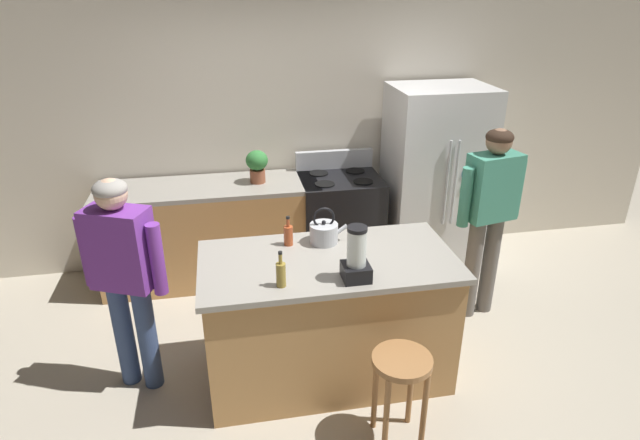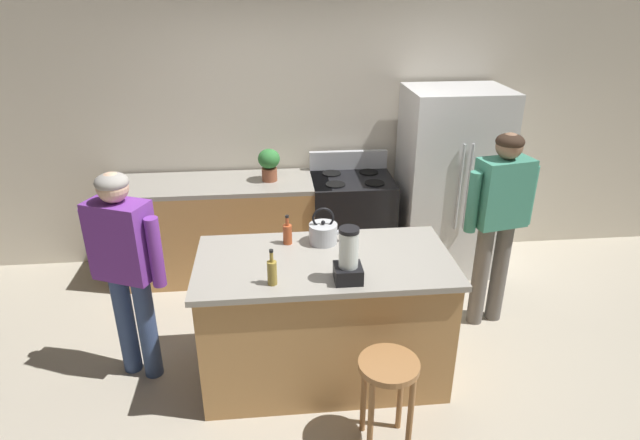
% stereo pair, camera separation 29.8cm
% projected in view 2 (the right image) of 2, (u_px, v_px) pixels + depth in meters
% --- Properties ---
extents(ground_plane, '(14.00, 14.00, 0.00)m').
position_uv_depth(ground_plane, '(324.00, 372.00, 3.90)').
color(ground_plane, '#B2A893').
extents(back_wall, '(8.00, 0.10, 2.70)m').
position_uv_depth(back_wall, '(303.00, 126.00, 5.10)').
color(back_wall, beige).
rests_on(back_wall, ground_plane).
extents(kitchen_island, '(1.72, 0.87, 0.95)m').
position_uv_depth(kitchen_island, '(324.00, 318.00, 3.70)').
color(kitchen_island, '#B7844C').
rests_on(kitchen_island, ground_plane).
extents(back_counter_run, '(2.00, 0.64, 0.95)m').
position_uv_depth(back_counter_run, '(224.00, 229.00, 5.04)').
color(back_counter_run, '#B7844C').
rests_on(back_counter_run, ground_plane).
extents(refrigerator, '(0.90, 0.73, 1.77)m').
position_uv_depth(refrigerator, '(449.00, 183.00, 5.01)').
color(refrigerator, silver).
rests_on(refrigerator, ground_plane).
extents(stove_range, '(0.76, 0.65, 1.13)m').
position_uv_depth(stove_range, '(351.00, 224.00, 5.12)').
color(stove_range, black).
rests_on(stove_range, ground_plane).
extents(person_by_island_left, '(0.58, 0.36, 1.56)m').
position_uv_depth(person_by_island_left, '(125.00, 259.00, 3.52)').
color(person_by_island_left, '#384C7A').
rests_on(person_by_island_left, ground_plane).
extents(person_by_sink_right, '(0.60, 0.30, 1.63)m').
position_uv_depth(person_by_sink_right, '(499.00, 213.00, 4.10)').
color(person_by_sink_right, '#66605B').
rests_on(person_by_sink_right, ground_plane).
extents(bar_stool, '(0.36, 0.36, 0.63)m').
position_uv_depth(bar_stool, '(388.00, 381.00, 3.10)').
color(bar_stool, '#9E6B3D').
rests_on(bar_stool, ground_plane).
extents(potted_plant, '(0.20, 0.20, 0.30)m').
position_uv_depth(potted_plant, '(269.00, 163.00, 4.81)').
color(potted_plant, brown).
rests_on(potted_plant, back_counter_run).
extents(blender_appliance, '(0.17, 0.17, 0.36)m').
position_uv_depth(blender_appliance, '(348.00, 259.00, 3.20)').
color(blender_appliance, black).
rests_on(blender_appliance, kitchen_island).
extents(bottle_cooking_sauce, '(0.06, 0.06, 0.22)m').
position_uv_depth(bottle_cooking_sauce, '(287.00, 233.00, 3.68)').
color(bottle_cooking_sauce, '#B24C26').
rests_on(bottle_cooking_sauce, kitchen_island).
extents(bottle_vinegar, '(0.06, 0.06, 0.24)m').
position_uv_depth(bottle_vinegar, '(272.00, 272.00, 3.19)').
color(bottle_vinegar, olive).
rests_on(bottle_vinegar, kitchen_island).
extents(tea_kettle, '(0.28, 0.20, 0.27)m').
position_uv_depth(tea_kettle, '(323.00, 232.00, 3.70)').
color(tea_kettle, '#B7BABF').
rests_on(tea_kettle, kitchen_island).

